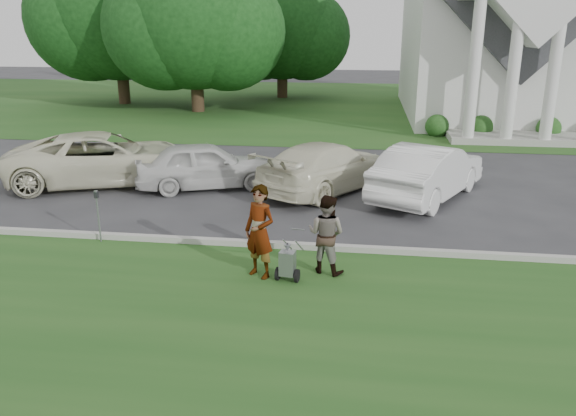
% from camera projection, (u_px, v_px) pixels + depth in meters
% --- Properties ---
extents(ground, '(120.00, 120.00, 0.00)m').
position_uv_depth(ground, '(262.00, 256.00, 12.44)').
color(ground, '#333335').
rests_on(ground, ground).
extents(grass_strip, '(80.00, 7.00, 0.01)m').
position_uv_depth(grass_strip, '(230.00, 323.00, 9.61)').
color(grass_strip, '#1F4B1A').
rests_on(grass_strip, ground).
extents(church_lawn, '(80.00, 30.00, 0.01)m').
position_uv_depth(church_lawn, '(334.00, 103.00, 37.91)').
color(church_lawn, '#1F4B1A').
rests_on(church_lawn, ground).
extents(curb, '(80.00, 0.18, 0.15)m').
position_uv_depth(curb, '(266.00, 244.00, 12.94)').
color(curb, '#9E9E93').
rests_on(curb, ground).
extents(church, '(9.19, 19.00, 24.10)m').
position_uv_depth(church, '(494.00, 8.00, 31.25)').
color(church, white).
rests_on(church, ground).
extents(tree_left, '(10.63, 8.40, 9.71)m').
position_uv_depth(tree_left, '(194.00, 24.00, 32.68)').
color(tree_left, '#332316').
rests_on(tree_left, ground).
extents(tree_far, '(11.64, 9.20, 10.73)m').
position_uv_depth(tree_far, '(117.00, 15.00, 36.12)').
color(tree_far, '#332316').
rests_on(tree_far, ground).
extents(tree_back, '(9.61, 7.60, 8.89)m').
position_uv_depth(tree_back, '(282.00, 30.00, 39.82)').
color(tree_back, '#332316').
rests_on(tree_back, ground).
extents(striping_cart, '(0.50, 0.95, 0.85)m').
position_uv_depth(striping_cart, '(288.00, 264.00, 11.13)').
color(striping_cart, black).
rests_on(striping_cart, ground).
extents(person_left, '(0.83, 0.74, 1.91)m').
position_uv_depth(person_left, '(260.00, 232.00, 11.16)').
color(person_left, '#999999').
rests_on(person_left, ground).
extents(person_right, '(0.97, 0.87, 1.65)m').
position_uv_depth(person_right, '(326.00, 235.00, 11.40)').
color(person_right, '#999999').
rests_on(person_right, ground).
extents(parking_meter_near, '(0.09, 0.08, 1.27)m').
position_uv_depth(parking_meter_near, '(98.00, 210.00, 13.03)').
color(parking_meter_near, gray).
rests_on(parking_meter_near, ground).
extents(car_a, '(6.57, 4.65, 1.66)m').
position_uv_depth(car_a, '(104.00, 159.00, 18.06)').
color(car_a, beige).
rests_on(car_a, ground).
extents(car_b, '(4.66, 3.18, 1.47)m').
position_uv_depth(car_b, '(205.00, 165.00, 17.58)').
color(car_b, silver).
rests_on(car_b, ground).
extents(car_c, '(4.60, 5.52, 1.51)m').
position_uv_depth(car_c, '(327.00, 167.00, 17.32)').
color(car_c, beige).
rests_on(car_c, ground).
extents(car_d, '(3.81, 5.17, 1.62)m').
position_uv_depth(car_d, '(428.00, 171.00, 16.50)').
color(car_d, white).
rests_on(car_d, ground).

